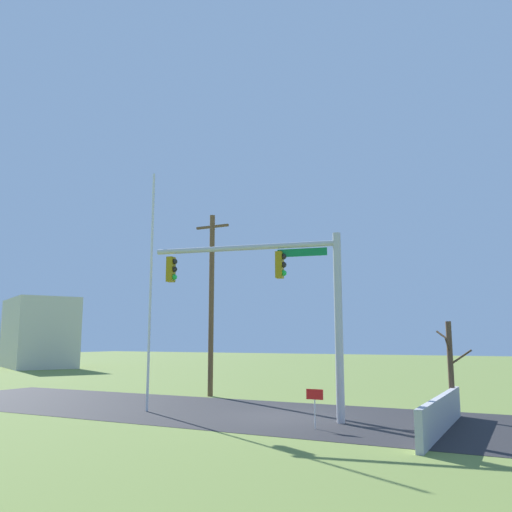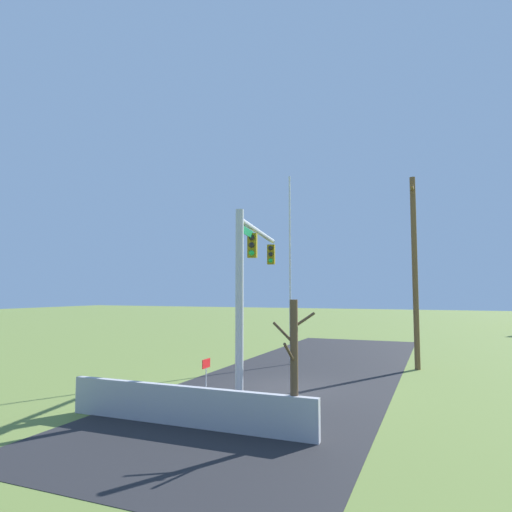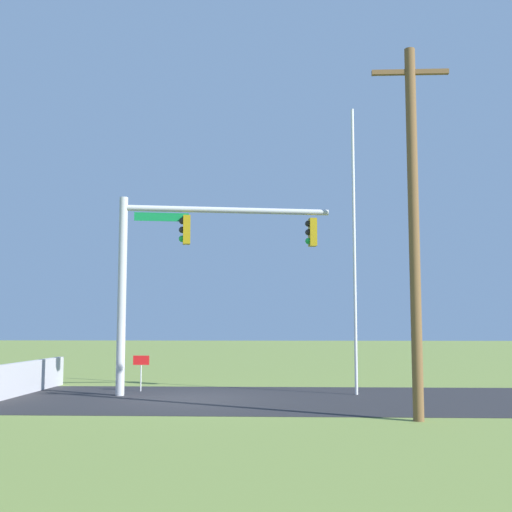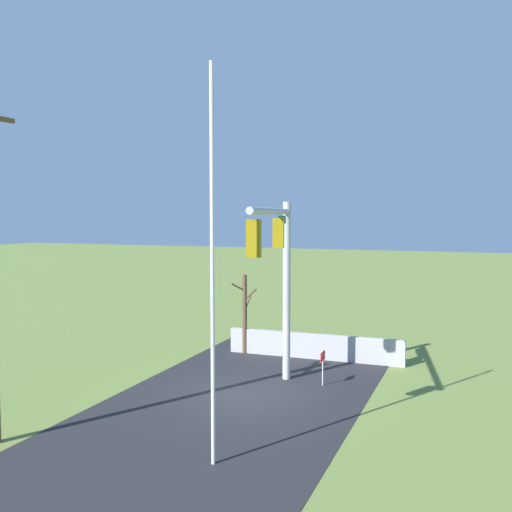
% 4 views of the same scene
% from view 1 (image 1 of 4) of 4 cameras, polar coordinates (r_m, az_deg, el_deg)
% --- Properties ---
extents(ground_plane, '(160.00, 160.00, 0.00)m').
position_cam_1_polar(ground_plane, '(20.39, 3.16, -16.70)').
color(ground_plane, olive).
extents(road_surface, '(28.00, 8.00, 0.01)m').
position_cam_1_polar(road_surface, '(22.31, -6.64, -15.96)').
color(road_surface, '#232326').
rests_on(road_surface, ground_plane).
extents(sidewalk_corner, '(6.00, 6.00, 0.01)m').
position_cam_1_polar(sidewalk_corner, '(18.56, 12.14, -17.28)').
color(sidewalk_corner, '#B7B5AD').
rests_on(sidewalk_corner, ground_plane).
extents(retaining_fence, '(0.20, 7.46, 1.06)m').
position_cam_1_polar(retaining_fence, '(17.88, 19.22, -15.62)').
color(retaining_fence, '#A8A8AD').
rests_on(retaining_fence, ground_plane).
extents(signal_mast, '(6.97, 1.49, 6.47)m').
position_cam_1_polar(signal_mast, '(19.08, 3.11, -3.57)').
color(signal_mast, '#B2B5BA').
rests_on(signal_mast, ground_plane).
extents(flagpole, '(0.10, 0.10, 9.57)m').
position_cam_1_polar(flagpole, '(21.87, -11.19, -3.44)').
color(flagpole, silver).
rests_on(flagpole, ground_plane).
extents(utility_pole, '(1.90, 0.26, 9.13)m').
position_cam_1_polar(utility_pole, '(27.19, -4.79, -4.72)').
color(utility_pole, brown).
rests_on(utility_pole, ground_plane).
extents(bare_tree, '(1.27, 1.02, 3.42)m').
position_cam_1_polar(bare_tree, '(20.82, 20.08, -11.12)').
color(bare_tree, brown).
rests_on(bare_tree, ground_plane).
extents(open_sign, '(0.56, 0.04, 1.22)m').
position_cam_1_polar(open_sign, '(17.49, 6.29, -14.97)').
color(open_sign, silver).
rests_on(open_sign, ground_plane).
extents(distant_building, '(11.42, 9.72, 6.81)m').
position_cam_1_polar(distant_building, '(58.48, -22.15, -7.62)').
color(distant_building, beige).
rests_on(distant_building, ground_plane).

